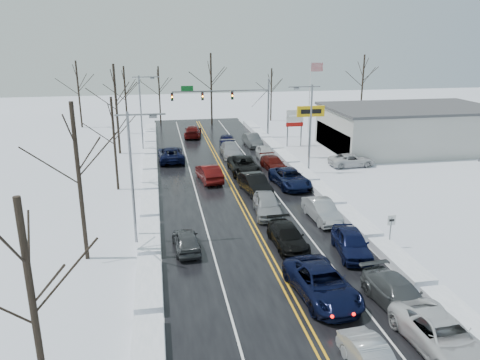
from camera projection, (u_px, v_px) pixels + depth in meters
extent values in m
plane|color=silver|center=(246.00, 213.00, 37.47)|extent=(160.00, 160.00, 0.00)
cube|color=black|center=(242.00, 204.00, 39.35)|extent=(14.00, 84.00, 0.01)
cube|color=white|center=(150.00, 210.00, 38.06)|extent=(1.46, 72.00, 0.61)
cube|color=white|center=(327.00, 199.00, 40.64)|extent=(1.46, 72.00, 0.61)
cylinder|color=slate|center=(268.00, 108.00, 64.02)|extent=(0.24, 0.24, 8.00)
cylinder|color=slate|center=(221.00, 91.00, 62.18)|extent=(13.00, 0.18, 0.18)
cylinder|color=slate|center=(260.00, 98.00, 63.40)|extent=(2.33, 0.10, 2.33)
cube|color=#0C591E|center=(187.00, 89.00, 61.29)|extent=(1.60, 0.08, 0.70)
cube|color=black|center=(232.00, 96.00, 62.62)|extent=(0.32, 0.25, 1.05)
sphere|color=#3F0705|center=(232.00, 93.00, 62.38)|extent=(0.20, 0.20, 0.20)
sphere|color=orange|center=(232.00, 96.00, 62.47)|extent=(0.22, 0.22, 0.22)
sphere|color=black|center=(232.00, 98.00, 62.56)|extent=(0.20, 0.20, 0.20)
cube|color=black|center=(202.00, 96.00, 61.94)|extent=(0.32, 0.25, 1.05)
sphere|color=#3F0705|center=(203.00, 94.00, 61.70)|extent=(0.20, 0.20, 0.20)
sphere|color=orange|center=(203.00, 96.00, 61.79)|extent=(0.22, 0.22, 0.22)
sphere|color=black|center=(203.00, 99.00, 61.88)|extent=(0.20, 0.20, 0.20)
cube|color=black|center=(172.00, 97.00, 61.27)|extent=(0.32, 0.25, 1.05)
sphere|color=#3F0705|center=(172.00, 95.00, 61.03)|extent=(0.20, 0.20, 0.20)
sphere|color=orange|center=(172.00, 97.00, 61.11)|extent=(0.22, 0.22, 0.22)
sphere|color=black|center=(172.00, 99.00, 61.20)|extent=(0.20, 0.20, 0.20)
cylinder|color=slate|center=(310.00, 134.00, 53.45)|extent=(0.20, 0.20, 5.60)
cube|color=yellow|center=(311.00, 111.00, 52.67)|extent=(3.20, 0.30, 1.20)
cube|color=black|center=(311.00, 112.00, 52.51)|extent=(2.40, 0.04, 0.50)
cylinder|color=slate|center=(288.00, 131.00, 59.17)|extent=(0.16, 0.16, 4.00)
cylinder|color=slate|center=(301.00, 130.00, 59.48)|extent=(0.16, 0.16, 4.00)
cube|color=white|center=(295.00, 113.00, 58.64)|extent=(2.20, 0.22, 0.70)
cube|color=white|center=(295.00, 119.00, 58.88)|extent=(2.20, 0.22, 0.70)
cube|color=#B3110D|center=(295.00, 124.00, 59.09)|extent=(2.20, 0.22, 0.50)
cylinder|color=slate|center=(390.00, 233.00, 31.02)|extent=(0.08, 0.08, 2.20)
cube|color=white|center=(392.00, 220.00, 30.75)|extent=(0.55, 0.05, 0.70)
cube|color=black|center=(392.00, 220.00, 30.71)|extent=(0.35, 0.02, 0.15)
cylinder|color=silver|center=(309.00, 98.00, 66.71)|extent=(0.14, 0.14, 10.00)
cube|color=#B0AFAB|center=(409.00, 129.00, 57.71)|extent=(20.00, 12.00, 5.00)
cube|color=#262628|center=(332.00, 139.00, 56.29)|extent=(0.10, 11.00, 2.80)
cube|color=#3F3F42|center=(411.00, 108.00, 56.92)|extent=(20.40, 12.40, 0.30)
cylinder|color=slate|center=(310.00, 130.00, 46.97)|extent=(0.18, 0.18, 9.00)
cylinder|color=slate|center=(304.00, 87.00, 45.55)|extent=(3.20, 0.12, 0.12)
cube|color=slate|center=(297.00, 89.00, 45.46)|extent=(0.50, 0.25, 0.18)
cylinder|color=slate|center=(132.00, 180.00, 30.93)|extent=(0.18, 0.18, 9.00)
cylinder|color=slate|center=(140.00, 115.00, 29.78)|extent=(3.20, 0.12, 0.12)
cube|color=slate|center=(153.00, 117.00, 29.96)|extent=(0.50, 0.25, 0.18)
cylinder|color=slate|center=(141.00, 113.00, 57.23)|extent=(0.18, 0.18, 9.00)
cylinder|color=slate|center=(146.00, 77.00, 56.09)|extent=(3.20, 0.12, 0.12)
cube|color=slate|center=(152.00, 78.00, 56.27)|extent=(0.50, 0.25, 0.18)
cylinder|color=#2D231C|center=(36.00, 325.00, 15.47)|extent=(0.24, 0.24, 9.00)
cylinder|color=#2D231C|center=(80.00, 184.00, 28.39)|extent=(0.27, 0.27, 10.00)
cylinder|color=#2D231C|center=(115.00, 144.00, 41.93)|extent=(0.23, 0.23, 8.50)
cylinder|color=#2D231C|center=(117.00, 110.00, 54.67)|extent=(0.28, 0.28, 10.50)
cylinder|color=#2D231C|center=(126.00, 100.00, 66.16)|extent=(0.25, 0.25, 9.50)
cylinder|color=#2D231C|center=(79.00, 95.00, 70.50)|extent=(0.27, 0.27, 10.00)
cylinder|color=#2D231C|center=(159.00, 95.00, 73.62)|extent=(0.24, 0.24, 9.00)
cylinder|color=#2D231C|center=(211.00, 89.00, 72.81)|extent=(0.29, 0.29, 11.00)
cylinder|color=#2D231C|center=(271.00, 95.00, 76.29)|extent=(0.23, 0.23, 8.50)
cylinder|color=#2D231C|center=(362.00, 86.00, 79.18)|extent=(0.28, 0.28, 10.50)
imported|color=black|center=(321.00, 297.00, 25.50)|extent=(3.26, 6.14, 1.64)
imported|color=black|center=(287.00, 246.00, 31.60)|extent=(2.10, 4.92, 1.41)
imported|color=#96989D|center=(267.00, 215.00, 37.13)|extent=(2.52, 5.15, 1.69)
imported|color=black|center=(255.00, 193.00, 42.19)|extent=(2.47, 5.42, 1.72)
imported|color=black|center=(244.00, 173.00, 48.20)|extent=(2.82, 6.07, 1.68)
imported|color=#929499|center=(231.00, 156.00, 54.86)|extent=(2.35, 5.48, 1.57)
imported|color=black|center=(227.00, 148.00, 58.88)|extent=(2.55, 5.06, 1.65)
imported|color=silver|center=(441.00, 351.00, 21.13)|extent=(2.91, 5.75, 1.56)
imported|color=#434649|center=(397.00, 307.00, 24.51)|extent=(2.59, 5.33, 1.50)
imported|color=black|center=(351.00, 254.00, 30.47)|extent=(2.58, 5.02, 1.63)
imported|color=gray|center=(321.00, 220.00, 36.06)|extent=(1.90, 4.84, 1.57)
imported|color=black|center=(290.00, 186.00, 44.09)|extent=(3.12, 5.99, 1.61)
imported|color=#430C09|center=(273.00, 170.00, 49.48)|extent=(2.36, 4.89, 1.37)
imported|color=silver|center=(266.00, 160.00, 53.32)|extent=(2.10, 4.75, 1.59)
imported|color=#414446|center=(252.00, 146.00, 59.88)|extent=(1.98, 4.89, 1.58)
imported|color=#4E0B0A|center=(209.00, 181.00, 45.65)|extent=(2.37, 5.20, 1.66)
imported|color=black|center=(171.00, 161.00, 52.82)|extent=(2.87, 5.96, 1.64)
imported|color=#510B0A|center=(193.00, 137.00, 65.23)|extent=(2.93, 5.74, 1.59)
imported|color=#3C3E41|center=(187.00, 250.00, 31.01)|extent=(1.88, 4.17, 1.39)
imported|color=silver|center=(351.00, 166.00, 50.75)|extent=(5.07, 2.51, 1.38)
imported|color=#424547|center=(357.00, 154.00, 56.11)|extent=(2.10, 5.08, 1.47)
imported|color=#A3A7AB|center=(328.00, 145.00, 60.71)|extent=(2.11, 4.58, 1.52)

